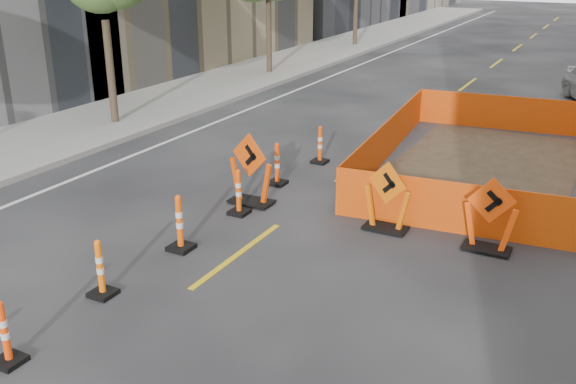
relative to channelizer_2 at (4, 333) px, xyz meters
The scene contains 12 objects.
ground_plane 1.14m from the channelizer_2, 17.19° to the left, with size 140.00×140.00×0.00m, color black.
sidewalk_left 14.69m from the channelizer_2, 123.06° to the left, with size 4.00×90.00×0.15m, color gray.
channelizer_2 is the anchor object (origin of this frame).
channelizer_3 2.00m from the channelizer_2, 94.76° to the left, with size 0.39×0.39×1.00m, color orange, non-canonical shape.
channelizer_4 3.98m from the channelizer_2, 91.09° to the left, with size 0.43×0.43×1.10m, color #EA4F09, non-canonical shape.
channelizer_5 5.97m from the channelizer_2, 90.30° to the left, with size 0.40×0.40×1.01m, color #E34B09, non-canonical shape.
channelizer_6 7.97m from the channelizer_2, 91.40° to the left, with size 0.41×0.41×1.04m, color #F2440A, non-canonical shape.
channelizer_7 9.95m from the channelizer_2, 90.03° to the left, with size 0.40×0.40×1.00m, color #DE4509, non-canonical shape.
chevron_sign_left 6.62m from the channelizer_2, 90.93° to the left, with size 1.09×0.65×1.63m, color #D84309, non-canonical shape.
chevron_sign_center 7.30m from the channelizer_2, 65.50° to the left, with size 0.98×0.59×1.46m, color #E05D09, non-canonical shape.
chevron_sign_right 8.34m from the channelizer_2, 52.87° to the left, with size 0.98×0.59×1.47m, color #FB470A, non-canonical shape.
safety_fence 12.07m from the channelizer_2, 71.00° to the left, with size 5.03×8.56×1.07m, color #DC4D0B, non-canonical shape.
Camera 1 is at (5.85, -5.04, 5.33)m, focal length 40.00 mm.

